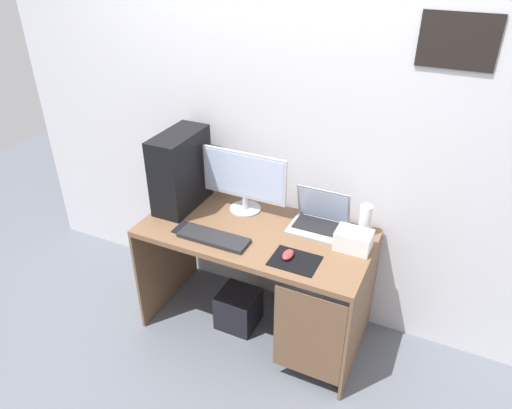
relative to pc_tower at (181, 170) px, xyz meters
name	(u,v)px	position (x,y,z in m)	size (l,w,h in m)	color
ground_plane	(256,325)	(0.56, -0.08, -1.02)	(8.00, 8.00, 0.00)	slate
wall_back	(283,125)	(0.56, 0.30, 0.29)	(4.00, 0.05, 2.60)	silver
desk	(258,254)	(0.58, -0.09, -0.41)	(1.38, 0.67, 0.77)	brown
pc_tower	(181,170)	(0.00, 0.00, 0.00)	(0.20, 0.43, 0.49)	black
monitor	(244,180)	(0.39, 0.10, -0.03)	(0.56, 0.20, 0.40)	#B7BCC6
laptop	(319,220)	(0.88, 0.12, -0.20)	(0.33, 0.25, 0.24)	#9EA3A8
speaker	(365,221)	(1.15, 0.15, -0.15)	(0.07, 0.07, 0.20)	white
projector	(353,240)	(1.13, -0.01, -0.19)	(0.20, 0.14, 0.11)	white
keyboard	(214,238)	(0.38, -0.27, -0.23)	(0.42, 0.14, 0.02)	#232326
mousepad	(295,261)	(0.88, -0.26, -0.24)	(0.26, 0.20, 0.01)	black
mouse_left	(288,255)	(0.83, -0.25, -0.22)	(0.06, 0.10, 0.03)	#B23333
cell_phone	(182,228)	(0.15, -0.25, -0.24)	(0.07, 0.13, 0.01)	black
subwoofer	(238,308)	(0.44, -0.11, -0.89)	(0.25, 0.25, 0.25)	black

